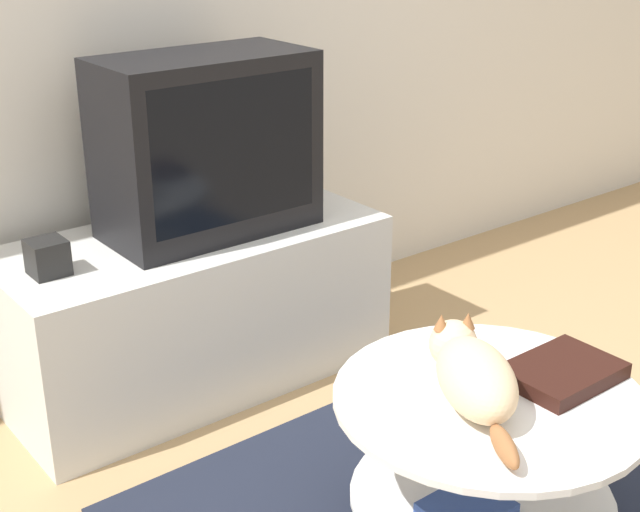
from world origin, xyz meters
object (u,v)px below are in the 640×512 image
tv (207,145)px  cat (472,373)px  speaker (48,257)px  dvd_box (562,372)px

tv → cat: bearing=-90.2°
cat → tv: bearing=30.4°
speaker → dvd_box: speaker is taller
tv → speaker: tv is taller
tv → speaker: size_ratio=6.40×
speaker → dvd_box: size_ratio=0.37×
dvd_box → cat: size_ratio=0.58×
tv → dvd_box: 1.26m
tv → dvd_box: bearing=-78.9°
speaker → tv: bearing=2.5°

